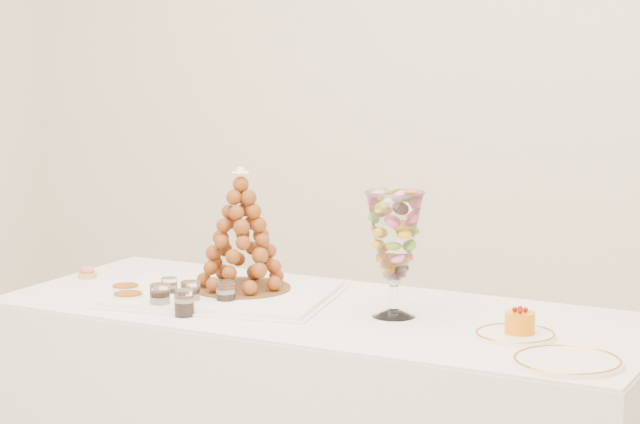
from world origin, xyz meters
The scene contains 14 objects.
lace_tray centered at (-0.37, 0.39, 0.71)m, with size 0.60×0.45×0.02m, color white.
macaron_vase centered at (0.15, 0.40, 0.91)m, with size 0.15×0.15×0.34m.
cake_plate centered at (0.51, 0.34, 0.70)m, with size 0.21×0.21×0.01m, color white.
spare_plate centered at (0.69, 0.15, 0.70)m, with size 0.26×0.26×0.01m, color white.
pink_tart centered at (-0.88, 0.44, 0.71)m, with size 0.06×0.06×0.04m.
verrine_a centered at (-0.50, 0.31, 0.73)m, with size 0.05×0.05×0.06m, color white.
verrine_b centered at (-0.40, 0.26, 0.73)m, with size 0.05×0.05×0.07m, color white.
verrine_c centered at (-0.31, 0.30, 0.73)m, with size 0.05×0.05×0.07m, color white.
verrine_d centered at (-0.45, 0.18, 0.73)m, with size 0.06×0.06×0.07m, color white.
verrine_e centered at (-0.35, 0.16, 0.73)m, with size 0.05×0.05×0.07m, color white.
ramekin_back centered at (-0.64, 0.30, 0.71)m, with size 0.08×0.08×0.03m, color white.
ramekin_front centered at (-0.57, 0.21, 0.71)m, with size 0.09×0.09×0.03m, color white.
croquembouche centered at (-0.33, 0.44, 0.89)m, with size 0.28×0.28×0.35m.
mousse_cake centered at (0.52, 0.34, 0.73)m, with size 0.08×0.08×0.07m.
Camera 1 is at (1.39, -2.62, 1.51)m, focal length 70.00 mm.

